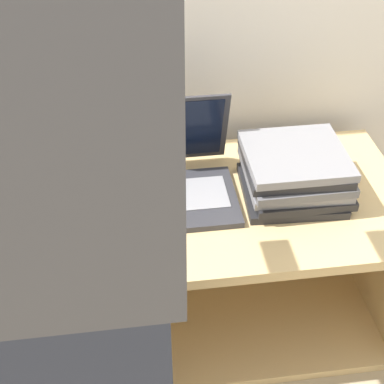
{
  "coord_description": "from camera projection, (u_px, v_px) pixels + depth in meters",
  "views": [
    {
      "loc": [
        -0.15,
        -0.93,
        1.66
      ],
      "look_at": [
        0.0,
        0.23,
        0.69
      ],
      "focal_mm": 50.0,
      "sensor_mm": 36.0,
      "label": 1
    }
  ],
  "objects": [
    {
      "name": "laptop_stack_right",
      "position": [
        294.0,
        173.0,
        1.66
      ],
      "size": [
        0.32,
        0.3,
        0.16
      ],
      "color": "#232326",
      "rests_on": "cart"
    },
    {
      "name": "cart",
      "position": [
        186.0,
        250.0,
        1.91
      ],
      "size": [
        1.41,
        0.65,
        0.57
      ],
      "color": "tan",
      "rests_on": "ground_plane"
    },
    {
      "name": "person",
      "position": [
        73.0,
        272.0,
        0.99
      ],
      "size": [
        0.4,
        0.54,
        1.79
      ],
      "color": "#2D3342",
      "rests_on": "ground_plane"
    },
    {
      "name": "laptop_stack_left",
      "position": [
        76.0,
        187.0,
        1.58
      ],
      "size": [
        0.33,
        0.3,
        0.18
      ],
      "color": "#232326",
      "rests_on": "cart"
    },
    {
      "name": "laptop_open",
      "position": [
        186.0,
        176.0,
        1.68
      ],
      "size": [
        0.3,
        0.36,
        0.29
      ],
      "color": "#333338",
      "rests_on": "cart"
    }
  ]
}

